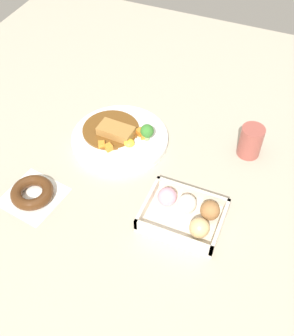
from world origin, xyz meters
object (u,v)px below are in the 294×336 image
object	(u,v)px
curry_plate	(120,137)
chocolate_ring_donut	(32,193)
coffee_mug	(251,141)
donut_box	(186,214)

from	to	relation	value
curry_plate	chocolate_ring_donut	xyz separation A→B (m)	(0.12, 0.27, 0.00)
chocolate_ring_donut	coffee_mug	size ratio (longest dim) A/B	1.71
donut_box	chocolate_ring_donut	size ratio (longest dim) A/B	1.21
donut_box	chocolate_ring_donut	world-z (taller)	donut_box
curry_plate	chocolate_ring_donut	world-z (taller)	curry_plate
chocolate_ring_donut	coffee_mug	bearing A→B (deg)	-142.14
donut_box	coffee_mug	distance (m)	0.29
donut_box	chocolate_ring_donut	bearing A→B (deg)	12.51
curry_plate	donut_box	distance (m)	0.32
curry_plate	chocolate_ring_donut	bearing A→B (deg)	66.49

